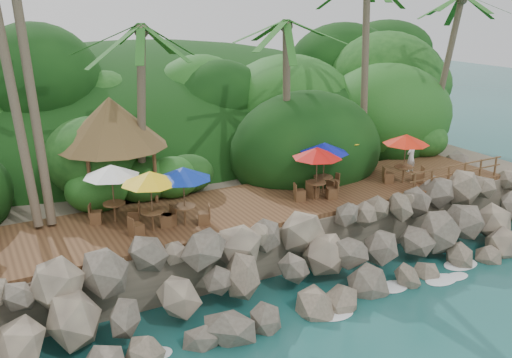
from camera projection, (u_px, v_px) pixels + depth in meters
ground at (334, 312)px, 20.13m from camera, size 140.00×140.00×0.00m
land_base at (177, 171)px, 33.16m from camera, size 32.00×25.20×2.10m
jungle_hill at (140, 157)px, 39.75m from camera, size 44.80×28.00×15.40m
seawall at (305, 262)px, 21.44m from camera, size 29.00×4.00×2.30m
terrace at (256, 205)px, 24.46m from camera, size 26.00×5.00×0.20m
jungle_foliage at (183, 192)px, 32.66m from camera, size 44.00×16.00×12.00m
foam_line at (330, 308)px, 20.37m from camera, size 25.20×0.80×0.06m
palapa at (111, 122)px, 23.92m from camera, size 4.84×4.84×4.60m
dining_clusters at (223, 164)px, 23.05m from camera, size 21.72×4.98×2.42m
railing at (457, 172)px, 26.73m from camera, size 6.10×0.10×1.00m
waiter at (411, 157)px, 28.56m from camera, size 0.63×0.46×1.60m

